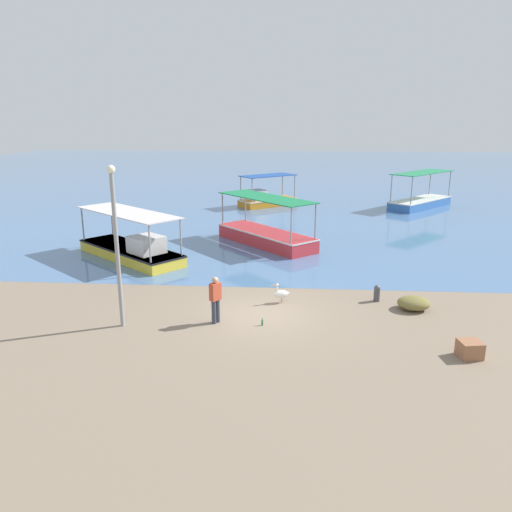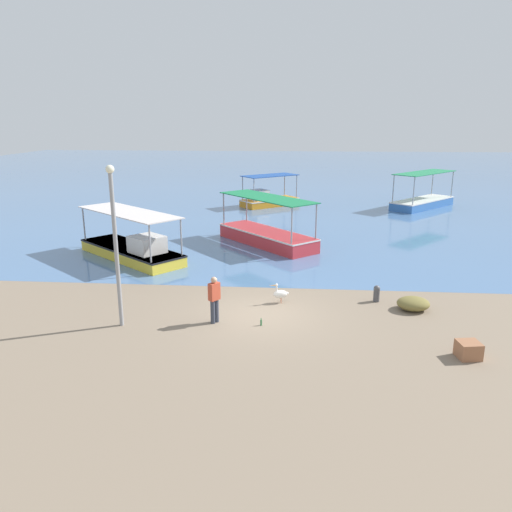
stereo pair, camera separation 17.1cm
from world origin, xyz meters
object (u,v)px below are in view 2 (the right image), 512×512
Objects in this scene: fisherman_standing at (214,298)px; glass_bottle at (261,322)px; lamp_post at (115,238)px; pelican at (280,294)px; fishing_boat_near_left at (268,199)px; mooring_bollard at (377,293)px; fishing_boat_near_right at (267,235)px; fishing_boat_far_right at (422,201)px; cargo_crate at (468,350)px; net_pile at (413,304)px; fishing_boat_outer at (133,248)px.

glass_bottle is (1.65, -0.12, -0.80)m from fisherman_standing.
pelican is at bearing 25.75° from lamp_post.
fishing_boat_near_left is 7.48× the size of mooring_bollard.
fishing_boat_near_right reaches higher than fisherman_standing.
fishing_boat_near_right is 1.01× the size of fishing_boat_far_right.
fishing_boat_near_left reaches higher than fisherman_standing.
fishing_boat_near_right is 7.87× the size of pelican.
fishing_boat_near_left is 24.41m from glass_bottle.
fishing_boat_far_right is 9.59× the size of cargo_crate.
fishing_boat_near_right is 9.36m from pelican.
net_pile is at bearing 12.27° from lamp_post.
mooring_bollard reaches higher than cargo_crate.
fishing_boat_outer is (-6.61, -3.59, 0.00)m from fishing_boat_near_right.
fishing_boat_near_left is 2.92× the size of fisherman_standing.
fishing_boat_outer is 1.18× the size of lamp_post.
cargo_crate is at bearing -14.32° from fisherman_standing.
mooring_bollard is (4.84, -8.84, -0.20)m from fishing_boat_near_right.
lamp_post is (-16.12, -25.00, 2.59)m from fishing_boat_far_right.
fishing_boat_far_right reaches higher than fishing_boat_outer.
pelican is at bearing 75.28° from glass_bottle.
net_pile is 4.50× the size of glass_bottle.
glass_bottle is (0.49, -11.55, -0.45)m from fishing_boat_near_right.
fisherman_standing is 8.31m from cargo_crate.
fisherman_standing is 1.83m from glass_bottle.
mooring_bollard is at bearing -61.29° from fishing_boat_near_right.
fisherman_standing is (3.20, 0.49, -2.21)m from lamp_post.
fishing_boat_near_left is 0.89× the size of lamp_post.
fishing_boat_far_right is 0.95× the size of fishing_boat_outer.
glass_bottle is (1.14, -24.38, -0.46)m from fishing_boat_near_left.
mooring_bollard is 5.06m from cargo_crate.
fishing_boat_outer is 24.16× the size of glass_bottle.
fishing_boat_near_right is 23.32× the size of glass_bottle.
fishing_boat_near_left is 22.19m from pelican.
net_pile is 5.91m from glass_bottle.
glass_bottle is at bearing -48.25° from fishing_boat_outer.
fishing_boat_outer is at bearing 154.50° from net_pile.
pelican is 6.63m from lamp_post.
fishing_boat_outer is 9.88× the size of mooring_bollard.
lamp_post reaches higher than net_pile.
pelican is 3.79m from mooring_bollard.
cargo_crate is at bearing -62.99° from fishing_boat_near_right.
pelican reaches higher than glass_bottle.
fishing_boat_near_right is 7.52m from fishing_boat_outer.
fishing_boat_outer is at bearing -151.47° from fishing_boat_near_right.
glass_bottle is (-0.59, -2.25, -0.27)m from pelican.
pelican is 3.13m from fisherman_standing.
pelican is (1.73, -22.13, -0.19)m from fishing_boat_near_left.
fishing_boat_near_right is at bearing 118.71° from mooring_bollard.
fishing_boat_far_right is 27.09m from glass_bottle.
fishing_boat_outer is at bearing 143.44° from pelican.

